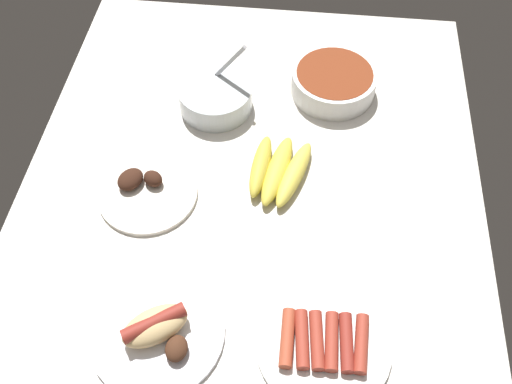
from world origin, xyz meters
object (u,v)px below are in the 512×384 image
Objects in this scene: banana_bunch at (277,170)px; plate_grilled_meat at (146,189)px; bowl_chili at (334,81)px; plate_hotdog_assembled at (157,330)px; bowl_coleslaw at (215,96)px; plate_sausages at (324,343)px.

banana_bunch is 25.81cm from plate_grilled_meat.
bowl_chili is at bearing -22.31° from banana_bunch.
plate_hotdog_assembled is 1.16× the size of plate_grilled_meat.
plate_grilled_meat is (-6.65, 24.92, -0.84)cm from banana_bunch.
bowl_coleslaw reaches higher than bowl_chili.
banana_bunch is 0.82× the size of plate_sausages.
plate_grilled_meat is at bearing 157.41° from bowl_coleslaw.
bowl_coleslaw is at bearing 40.35° from banana_bunch.
banana_bunch is at bearing -75.06° from plate_grilled_meat.
bowl_chili reaches higher than banana_bunch.
bowl_chili is at bearing -48.11° from plate_grilled_meat.
bowl_chili is at bearing -24.18° from plate_hotdog_assembled.
plate_sausages is at bearing -179.81° from bowl_chili.
plate_grilled_meat reaches higher than plate_sausages.
plate_grilled_meat is 1.04× the size of bowl_chili.
bowl_chili is at bearing 0.19° from plate_sausages.
bowl_coleslaw is 57.22cm from plate_sausages.
plate_hotdog_assembled is (-52.30, 1.71, -1.33)cm from bowl_coleslaw.
plate_hotdog_assembled is at bearing 178.13° from bowl_coleslaw.
bowl_chili is at bearing -73.68° from bowl_coleslaw.
bowl_coleslaw is at bearing -22.59° from plate_grilled_meat.
plate_sausages is (1.01, -26.97, -0.69)cm from plate_hotdog_assembled.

